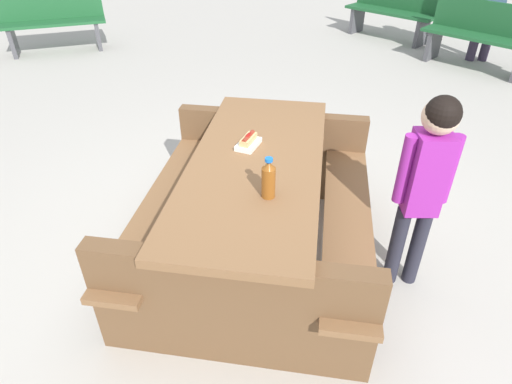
{
  "coord_description": "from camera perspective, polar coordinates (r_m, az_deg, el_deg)",
  "views": [
    {
      "loc": [
        -2.14,
        -0.4,
        2.03
      ],
      "look_at": [
        0.0,
        0.0,
        0.52
      ],
      "focal_mm": 30.46,
      "sensor_mm": 36.0,
      "label": 1
    }
  ],
  "objects": [
    {
      "name": "child_in_coat",
      "position": [
        2.49,
        21.42,
        2.19
      ],
      "size": [
        0.21,
        0.3,
        1.24
      ],
      "color": "#262633",
      "rests_on": "ground"
    },
    {
      "name": "ground_plane",
      "position": [
        2.97,
        -0.0,
        -8.34
      ],
      "size": [
        30.0,
        30.0,
        0.0
      ],
      "primitive_type": "plane",
      "color": "#B7B2A8",
      "rests_on": "ground"
    },
    {
      "name": "park_bench_near",
      "position": [
        6.91,
        27.53,
        17.85
      ],
      "size": [
        1.18,
        1.46,
        0.85
      ],
      "color": "#1E592D",
      "rests_on": "ground"
    },
    {
      "name": "soda_bottle",
      "position": [
        2.16,
        1.65,
        1.69
      ],
      "size": [
        0.07,
        0.07,
        0.22
      ],
      "color": "brown",
      "rests_on": "picnic_table"
    },
    {
      "name": "hotdog_tray",
      "position": [
        2.65,
        -1.01,
        6.61
      ],
      "size": [
        0.2,
        0.14,
        0.08
      ],
      "color": "white",
      "rests_on": "picnic_table"
    },
    {
      "name": "park_bench_mid",
      "position": [
        7.61,
        -25.16,
        19.72
      ],
      "size": [
        1.09,
        1.5,
        0.85
      ],
      "color": "#1E592D",
      "rests_on": "ground"
    },
    {
      "name": "park_bench_far",
      "position": [
        7.98,
        17.49,
        21.85
      ],
      "size": [
        1.17,
        1.47,
        0.85
      ],
      "color": "#1E592D",
      "rests_on": "ground"
    },
    {
      "name": "picnic_table",
      "position": [
        2.69,
        -0.0,
        -1.41
      ],
      "size": [
        1.84,
        1.46,
        0.75
      ],
      "color": "brown",
      "rests_on": "ground"
    }
  ]
}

